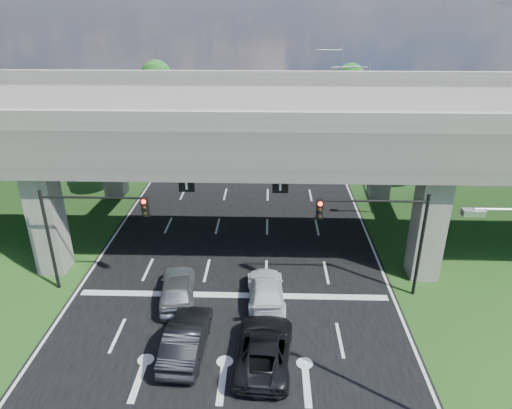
# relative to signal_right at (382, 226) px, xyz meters

# --- Properties ---
(ground) EXTENTS (160.00, 160.00, 0.00)m
(ground) POSITION_rel_signal_right_xyz_m (-7.82, -3.94, -4.19)
(ground) COLOR #1E4014
(ground) RESTS_ON ground
(road) EXTENTS (18.00, 120.00, 0.03)m
(road) POSITION_rel_signal_right_xyz_m (-7.82, 6.06, -4.17)
(road) COLOR black
(road) RESTS_ON ground
(overpass) EXTENTS (80.00, 15.00, 10.00)m
(overpass) POSITION_rel_signal_right_xyz_m (-7.82, 8.06, 3.73)
(overpass) COLOR #353230
(overpass) RESTS_ON ground
(warehouse) EXTENTS (20.00, 10.00, 4.00)m
(warehouse) POSITION_rel_signal_right_xyz_m (-33.82, 31.06, -2.19)
(warehouse) COLOR #9E9E99
(warehouse) RESTS_ON ground
(signal_right) EXTENTS (5.76, 0.54, 6.00)m
(signal_right) POSITION_rel_signal_right_xyz_m (0.00, 0.00, 0.00)
(signal_right) COLOR black
(signal_right) RESTS_ON ground
(signal_left) EXTENTS (5.76, 0.54, 6.00)m
(signal_left) POSITION_rel_signal_right_xyz_m (-15.65, 0.00, 0.00)
(signal_left) COLOR black
(signal_left) RESTS_ON ground
(streetlight_far) EXTENTS (3.38, 0.25, 10.00)m
(streetlight_far) POSITION_rel_signal_right_xyz_m (2.27, 20.06, 1.66)
(streetlight_far) COLOR gray
(streetlight_far) RESTS_ON ground
(streetlight_beyond) EXTENTS (3.38, 0.25, 10.00)m
(streetlight_beyond) POSITION_rel_signal_right_xyz_m (2.27, 36.06, 1.66)
(streetlight_beyond) COLOR gray
(streetlight_beyond) RESTS_ON ground
(tree_left_near) EXTENTS (4.50, 4.50, 7.80)m
(tree_left_near) POSITION_rel_signal_right_xyz_m (-21.78, 22.06, 0.63)
(tree_left_near) COLOR black
(tree_left_near) RESTS_ON ground
(tree_left_mid) EXTENTS (3.91, 3.90, 6.76)m
(tree_left_mid) POSITION_rel_signal_right_xyz_m (-24.78, 30.06, -0.01)
(tree_left_mid) COLOR black
(tree_left_mid) RESTS_ON ground
(tree_left_far) EXTENTS (4.80, 4.80, 8.32)m
(tree_left_far) POSITION_rel_signal_right_xyz_m (-20.78, 38.06, 0.95)
(tree_left_far) COLOR black
(tree_left_far) RESTS_ON ground
(tree_right_near) EXTENTS (4.20, 4.20, 7.28)m
(tree_right_near) POSITION_rel_signal_right_xyz_m (5.22, 24.06, 0.31)
(tree_right_near) COLOR black
(tree_right_near) RESTS_ON ground
(tree_right_mid) EXTENTS (3.91, 3.90, 6.76)m
(tree_right_mid) POSITION_rel_signal_right_xyz_m (8.22, 32.06, -0.01)
(tree_right_mid) COLOR black
(tree_right_mid) RESTS_ON ground
(tree_right_far) EXTENTS (4.50, 4.50, 7.80)m
(tree_right_far) POSITION_rel_signal_right_xyz_m (4.22, 40.06, 0.63)
(tree_right_far) COLOR black
(tree_right_far) RESTS_ON ground
(car_silver) EXTENTS (2.40, 4.71, 1.54)m
(car_silver) POSITION_rel_signal_right_xyz_m (-10.78, -0.94, -3.39)
(car_silver) COLOR #ACAEB4
(car_silver) RESTS_ON road
(car_dark) EXTENTS (1.88, 4.83, 1.57)m
(car_dark) POSITION_rel_signal_right_xyz_m (-9.62, -4.94, -3.37)
(car_dark) COLOR black
(car_dark) RESTS_ON road
(car_white) EXTENTS (2.19, 4.84, 1.37)m
(car_white) POSITION_rel_signal_right_xyz_m (-6.02, -0.94, -3.47)
(car_white) COLOR silver
(car_white) RESTS_ON road
(car_trailing) EXTENTS (2.73, 5.31, 1.43)m
(car_trailing) POSITION_rel_signal_right_xyz_m (-6.04, -5.43, -3.44)
(car_trailing) COLOR black
(car_trailing) RESTS_ON road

